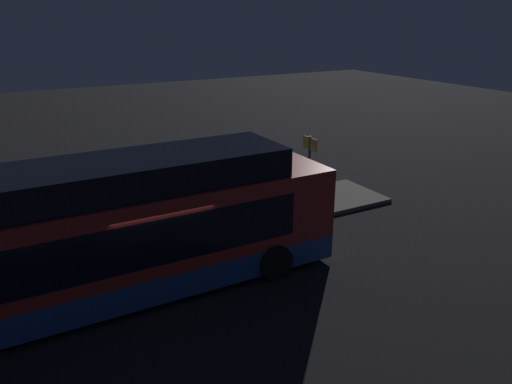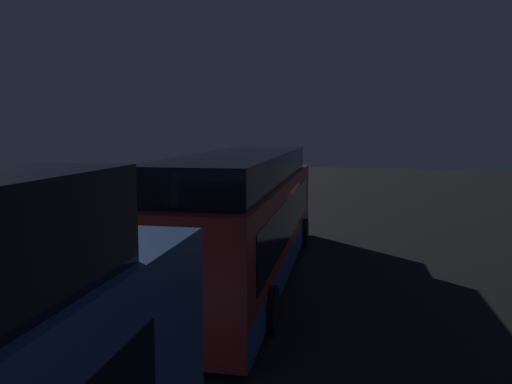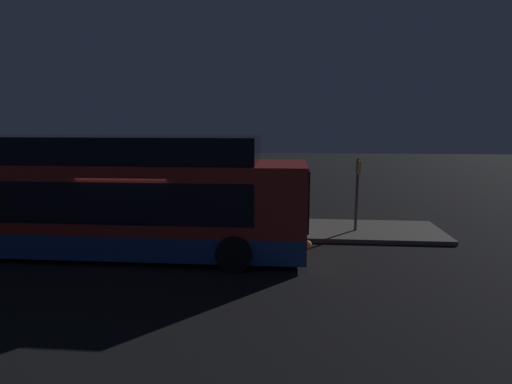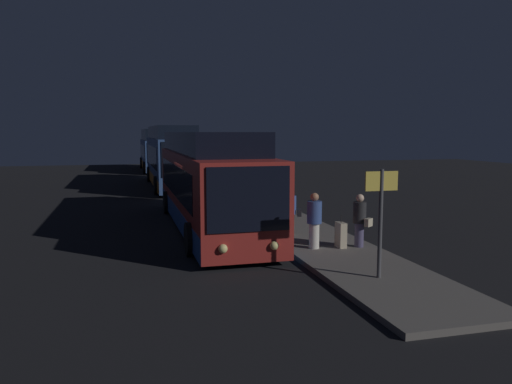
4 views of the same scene
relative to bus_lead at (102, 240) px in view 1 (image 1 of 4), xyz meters
The scene contains 9 objects.
ground 2.02m from the bus_lead, ahead, with size 80.00×80.00×0.00m, color black.
platform 3.49m from the bus_lead, 67.34° to the left, with size 20.00×2.76×0.15m.
bus_lead is the anchor object (origin of this frame).
passenger_boarding 3.74m from the bus_lead, 38.17° to the left, with size 0.49×0.64×1.57m.
passenger_waiting 5.44m from the bus_lead, 25.52° to the left, with size 0.67×0.52×1.66m.
passenger_with_bags 6.32m from the bus_lead, 36.26° to the left, with size 0.65×0.60×1.60m.
suitcase 5.99m from the bus_lead, 32.28° to the left, with size 0.43×0.21×0.99m.
sign_post 8.54m from the bus_lead, 18.46° to the left, with size 0.10×0.82×2.58m.
trash_bin 3.16m from the bus_lead, 43.84° to the left, with size 0.44×0.44×0.65m.
Camera 1 is at (-3.37, -11.47, 6.87)m, focal length 35.00 mm.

